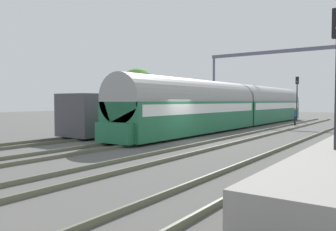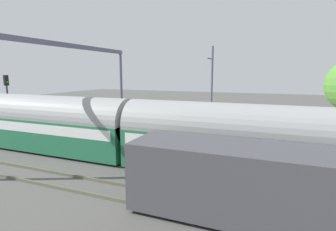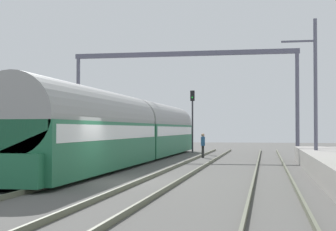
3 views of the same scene
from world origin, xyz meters
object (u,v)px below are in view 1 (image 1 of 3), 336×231
Objects in this scene: railway_signal_far at (297,93)px; catenary_gantry at (284,68)px; passenger_train at (238,106)px; freight_car at (138,113)px; person_crossing at (295,115)px.

railway_signal_far is 0.32× the size of catenary_gantry.
passenger_train is 10.36m from freight_car.
railway_signal_far is (1.92, 13.33, 1.43)m from passenger_train.
catenary_gantry is at bearing -88.35° from railway_signal_far.
catenary_gantry is (0.18, -6.19, 2.53)m from railway_signal_far.
person_crossing is 8.61m from railway_signal_far.
passenger_train is 6.13× the size of railway_signal_far.
person_crossing is at bearing 61.61° from freight_car.
railway_signal_far reaches higher than passenger_train.
person_crossing is 0.32× the size of railway_signal_far.
passenger_train is 13.54m from railway_signal_far.
catenary_gantry is at bearing 27.26° from person_crossing.
person_crossing is at bearing -77.12° from railway_signal_far.
freight_car is (-4.19, -9.46, -0.50)m from passenger_train.
passenger_train reaches higher than freight_car.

